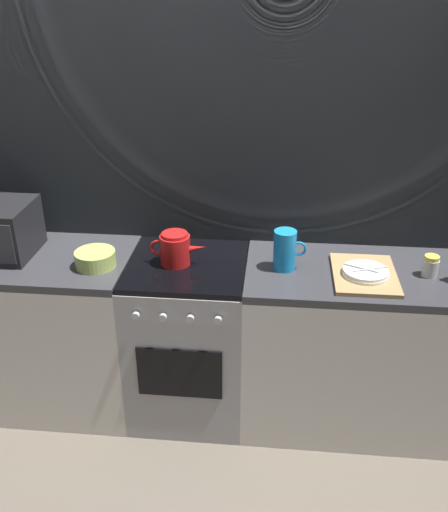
{
  "coord_description": "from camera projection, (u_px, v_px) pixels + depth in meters",
  "views": [
    {
      "loc": [
        0.43,
        -2.48,
        2.21
      ],
      "look_at": [
        0.19,
        0.0,
        0.95
      ],
      "focal_mm": 39.7,
      "sensor_mm": 36.0,
      "label": 1
    }
  ],
  "objects": [
    {
      "name": "pitcher",
      "position": [
        285.0,
        250.0,
        2.73
      ],
      "size": [
        0.16,
        0.11,
        0.2
      ],
      "color": "#198CD8",
      "rests_on": "counter_right"
    },
    {
      "name": "counter_right",
      "position": [
        360.0,
        347.0,
        2.95
      ],
      "size": [
        1.2,
        0.6,
        0.9
      ],
      "color": "silver",
      "rests_on": "ground_plane"
    },
    {
      "name": "mixing_bowl",
      "position": [
        95.0,
        259.0,
        2.78
      ],
      "size": [
        0.2,
        0.2,
        0.08
      ],
      "primitive_type": "cylinder",
      "color": "#B7D166",
      "rests_on": "counter_left"
    },
    {
      "name": "kettle",
      "position": [
        175.0,
        249.0,
        2.79
      ],
      "size": [
        0.28,
        0.15,
        0.17
      ],
      "color": "red",
      "rests_on": "stove_unit"
    },
    {
      "name": "counter_left",
      "position": [
        27.0,
        328.0,
        3.11
      ],
      "size": [
        1.2,
        0.6,
        0.9
      ],
      "color": "silver",
      "rests_on": "ground_plane"
    },
    {
      "name": "dish_pile",
      "position": [
        365.0,
        274.0,
        2.69
      ],
      "size": [
        0.3,
        0.4,
        0.06
      ],
      "color": "tan",
      "rests_on": "counter_right"
    },
    {
      "name": "spice_jar",
      "position": [
        431.0,
        266.0,
        2.69
      ],
      "size": [
        0.08,
        0.08,
        0.1
      ],
      "color": "silver",
      "rests_on": "counter_right"
    },
    {
      "name": "back_wall",
      "position": [
        195.0,
        185.0,
        2.98
      ],
      "size": [
        3.6,
        0.05,
        2.4
      ],
      "color": "gray",
      "rests_on": "ground_plane"
    },
    {
      "name": "stove_unit",
      "position": [
        189.0,
        338.0,
        3.03
      ],
      "size": [
        0.6,
        0.63,
        0.9
      ],
      "color": "#9E9EA3",
      "rests_on": "ground_plane"
    },
    {
      "name": "ground_plane",
      "position": [
        191.0,
        403.0,
        3.23
      ],
      "size": [
        8.0,
        8.0,
        0.0
      ],
      "primitive_type": "plane",
      "color": "#6B6054"
    }
  ]
}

